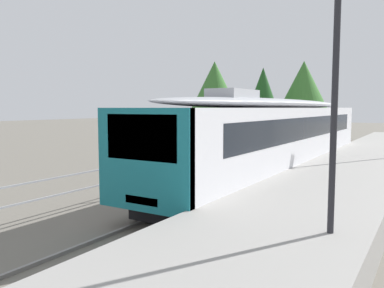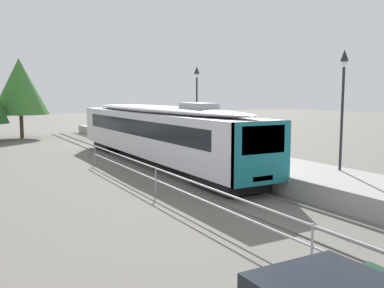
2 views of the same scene
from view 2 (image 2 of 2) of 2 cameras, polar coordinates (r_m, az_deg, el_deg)
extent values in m
plane|color=#6B665B|center=(19.15, -5.30, -6.29)|extent=(160.00, 160.00, 0.00)
cube|color=#6B665B|center=(20.51, 2.42, -5.31)|extent=(3.20, 60.00, 0.06)
cube|color=slate|center=(20.14, 0.67, -5.32)|extent=(0.08, 60.00, 0.08)
cube|color=slate|center=(20.88, 4.11, -4.91)|extent=(0.08, 60.00, 0.08)
cube|color=silver|center=(25.69, -4.89, 1.47)|extent=(2.80, 20.54, 2.55)
cube|color=#19757F|center=(17.01, 9.40, -1.26)|extent=(2.80, 0.24, 2.55)
cube|color=black|center=(16.88, 9.61, 0.59)|extent=(2.13, 0.08, 1.12)
cube|color=black|center=(25.66, -4.90, 2.38)|extent=(2.82, 17.25, 0.92)
ellipsoid|color=#A8AAAF|center=(25.60, -4.92, 4.72)|extent=(2.69, 19.72, 0.44)
cube|color=#A8AAAF|center=(21.02, 0.87, 5.08)|extent=(1.10, 2.20, 0.36)
cube|color=#EAE5C6|center=(17.12, 9.48, -4.59)|extent=(1.00, 0.10, 0.20)
cube|color=black|center=(19.10, 4.99, -5.05)|extent=(2.24, 3.20, 0.55)
cube|color=black|center=(33.14, -10.49, -0.13)|extent=(2.24, 3.20, 0.55)
cube|color=#999691|center=(22.28, 9.57, -3.33)|extent=(3.90, 60.00, 0.90)
cylinder|color=#232328|center=(19.96, 19.58, 3.17)|extent=(0.12, 0.12, 4.60)
pyramid|color=#232328|center=(20.00, 19.90, 11.20)|extent=(0.34, 0.34, 0.50)
sphere|color=silver|center=(19.97, 19.87, 10.28)|extent=(0.24, 0.24, 0.24)
cylinder|color=#232328|center=(30.11, 0.65, 4.62)|extent=(0.12, 0.12, 4.60)
pyramid|color=#232328|center=(30.14, 0.66, 9.94)|extent=(0.34, 0.34, 0.50)
sphere|color=silver|center=(30.13, 0.66, 9.34)|extent=(0.24, 0.24, 0.24)
cube|color=#9EA0A5|center=(10.58, 15.99, -10.57)|extent=(0.05, 36.00, 0.05)
cube|color=#9EA0A5|center=(10.74, 15.90, -13.18)|extent=(0.05, 36.00, 0.05)
cylinder|color=#9EA0A5|center=(10.77, 15.89, -13.50)|extent=(0.06, 0.06, 1.25)
cylinder|color=#9EA0A5|center=(18.00, -4.89, -5.09)|extent=(0.06, 0.06, 1.25)
cylinder|color=#9EA0A5|center=(26.35, -13.00, -1.48)|extent=(0.06, 0.06, 1.25)
cylinder|color=brown|center=(44.94, -22.02, 2.23)|extent=(0.36, 0.36, 2.35)
cone|color=#38702D|center=(44.84, -22.24, 7.21)|extent=(5.43, 5.43, 5.45)
camera|label=1|loc=(17.50, 41.82, 1.55)|focal=36.64mm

